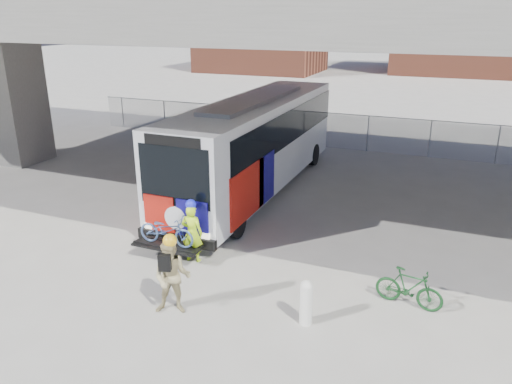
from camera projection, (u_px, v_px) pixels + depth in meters
The scene contains 9 objects.
ground at pixel (262, 241), 15.47m from camera, with size 160.00×160.00×0.00m, color #9E9991.
bus at pixel (256, 138), 19.28m from camera, with size 2.67×12.90×3.69m.
overpass at pixel (307, 17), 16.74m from camera, with size 40.00×16.00×7.95m.
chainlink_fence at pixel (349, 122), 25.44m from camera, with size 30.00×0.06×30.00m.
brick_buildings at pixel (433, 25), 55.18m from camera, with size 54.00×22.00×12.00m.
bollard at pixel (306, 301), 11.15m from camera, with size 0.29×0.29×1.10m.
cyclist_hivis at pixel (192, 232), 13.95m from camera, with size 0.66×0.47×1.86m.
cyclist_tan at pixel (172, 276), 11.47m from camera, with size 1.08×0.96×2.01m.
bike_parked at pixel (409, 288), 11.87m from camera, with size 0.46×1.61×0.97m, color #16441E.
Camera 1 is at (5.19, -13.06, 6.64)m, focal length 35.00 mm.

